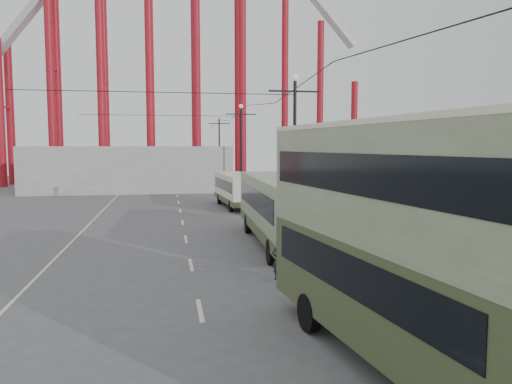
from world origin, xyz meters
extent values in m
plane|color=#515154|center=(0.00, 0.00, 0.00)|extent=(160.00, 160.00, 0.00)
cube|color=silver|center=(-1.00, 19.00, 0.01)|extent=(0.15, 82.00, 0.01)
cube|color=silver|center=(5.40, 20.00, 0.01)|extent=(0.12, 120.00, 0.01)
cube|color=silver|center=(-7.00, 20.00, 0.01)|extent=(0.12, 120.00, 0.01)
cylinder|color=black|center=(5.60, 18.00, 4.50)|extent=(0.20, 0.20, 9.00)
cylinder|color=black|center=(5.60, 18.00, 0.25)|extent=(0.44, 0.44, 0.50)
cube|color=black|center=(5.60, 18.00, 8.30)|extent=(3.20, 0.10, 0.10)
sphere|color=white|center=(5.60, 18.00, 9.10)|extent=(0.44, 0.44, 0.44)
cylinder|color=black|center=(5.60, 40.00, 4.50)|extent=(0.20, 0.20, 9.00)
cylinder|color=black|center=(5.60, 40.00, 0.25)|extent=(0.44, 0.44, 0.50)
cube|color=black|center=(5.60, 40.00, 8.30)|extent=(3.20, 0.10, 0.10)
sphere|color=white|center=(5.60, 40.00, 9.10)|extent=(0.44, 0.44, 0.44)
cylinder|color=black|center=(5.60, 62.00, 4.50)|extent=(0.20, 0.20, 9.00)
cylinder|color=black|center=(5.60, 62.00, 0.25)|extent=(0.44, 0.44, 0.50)
cube|color=black|center=(5.60, 62.00, 8.30)|extent=(3.20, 0.10, 0.10)
sphere|color=white|center=(5.60, 62.00, 9.10)|extent=(0.44, 0.44, 0.44)
cylinder|color=maroon|center=(-22.00, 55.00, 9.00)|extent=(1.00, 1.00, 18.00)
cylinder|color=maroon|center=(-22.00, 59.00, 9.00)|extent=(1.00, 1.00, 18.00)
cylinder|color=maroon|center=(-16.00, 55.00, 13.50)|extent=(1.00, 1.00, 27.00)
cylinder|color=maroon|center=(-16.00, 59.00, 13.50)|extent=(1.00, 1.00, 27.00)
cylinder|color=maroon|center=(-10.00, 55.00, 18.00)|extent=(1.00, 1.00, 36.00)
cylinder|color=maroon|center=(-10.00, 59.00, 18.00)|extent=(1.00, 1.00, 36.00)
cylinder|color=maroon|center=(-4.00, 55.00, 22.50)|extent=(1.00, 1.00, 45.00)
cylinder|color=maroon|center=(-4.00, 59.00, 22.50)|extent=(1.00, 1.00, 45.00)
cylinder|color=maroon|center=(14.00, 56.00, 15.00)|extent=(0.90, 0.90, 30.00)
cylinder|color=maroon|center=(19.00, 56.00, 11.00)|extent=(0.90, 0.90, 22.00)
cylinder|color=maroon|center=(24.00, 56.00, 7.00)|extent=(0.90, 0.90, 14.00)
cube|color=#B1B0B5|center=(19.00, 56.00, 24.00)|extent=(9.89, 2.00, 10.87)
cube|color=gray|center=(-6.00, 47.00, 2.50)|extent=(22.00, 10.00, 5.00)
cube|color=#3E4726|center=(3.40, -1.05, 1.74)|extent=(3.96, 10.79, 2.32)
cube|color=black|center=(3.40, -1.05, 2.21)|extent=(3.73, 8.70, 0.95)
cube|color=#6D7D5B|center=(3.40, -1.05, 3.06)|extent=(3.98, 10.79, 0.32)
cube|color=#6D7D5B|center=(3.40, -1.05, 4.37)|extent=(3.96, 10.79, 2.32)
cube|color=black|center=(3.40, -1.05, 4.48)|extent=(3.92, 10.16, 0.90)
cube|color=beige|center=(3.40, -1.05, 5.59)|extent=(3.98, 10.79, 0.13)
cylinder|color=black|center=(1.84, 1.73, 0.53)|extent=(0.43, 1.08, 1.05)
cylinder|color=black|center=(4.20, 2.03, 0.53)|extent=(0.43, 1.08, 1.05)
cube|color=#6D7D5B|center=(3.79, 13.56, 1.95)|extent=(3.17, 12.35, 2.68)
cube|color=black|center=(3.79, 13.56, 2.40)|extent=(3.17, 11.02, 1.06)
cube|color=#3E4726|center=(3.79, 13.56, 0.89)|extent=(3.20, 12.35, 0.56)
cube|color=#6D7D5B|center=(3.79, 13.56, 3.38)|extent=(3.19, 12.35, 0.18)
cylinder|color=black|center=(2.64, 17.06, 0.56)|extent=(0.35, 1.12, 1.12)
cylinder|color=black|center=(5.16, 16.98, 0.56)|extent=(0.35, 1.12, 1.12)
cylinder|color=black|center=(2.41, 9.70, 0.56)|extent=(0.35, 1.12, 1.12)
cylinder|color=black|center=(4.93, 9.62, 0.56)|extent=(0.35, 1.12, 1.12)
cube|color=beige|center=(3.64, 29.53, 1.55)|extent=(2.78, 8.99, 2.13)
cube|color=black|center=(3.64, 29.53, 1.91)|extent=(2.75, 7.93, 0.84)
cube|color=#3E4726|center=(3.64, 29.53, 0.71)|extent=(2.81, 8.99, 0.44)
cube|color=beige|center=(3.64, 29.53, 2.69)|extent=(2.80, 8.99, 0.14)
cylinder|color=black|center=(2.49, 31.76, 0.44)|extent=(0.30, 0.90, 0.89)
cylinder|color=black|center=(4.49, 31.89, 0.44)|extent=(0.30, 0.90, 0.89)
cylinder|color=black|center=(2.81, 26.81, 0.44)|extent=(0.30, 0.90, 0.89)
cylinder|color=black|center=(4.81, 26.94, 0.44)|extent=(0.30, 0.90, 0.89)
imported|color=black|center=(2.20, 7.09, 0.78)|extent=(0.57, 0.37, 1.55)
camera|label=1|loc=(-1.92, -11.11, 5.09)|focal=35.00mm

